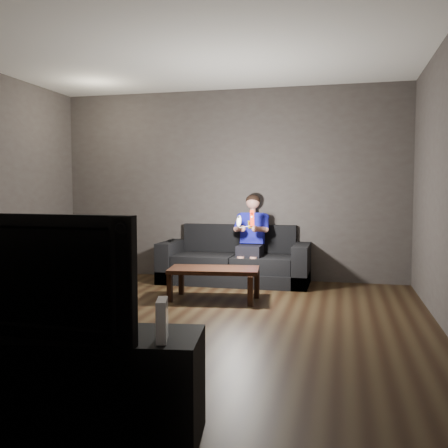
% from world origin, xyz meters
% --- Properties ---
extents(floor, '(5.00, 5.00, 0.00)m').
position_xyz_m(floor, '(0.00, 0.00, 0.00)').
color(floor, black).
rests_on(floor, ground).
extents(back_wall, '(5.00, 0.04, 2.70)m').
position_xyz_m(back_wall, '(0.00, 2.50, 1.35)').
color(back_wall, '#3F3736').
rests_on(back_wall, ground).
extents(ceiling, '(5.00, 5.00, 0.02)m').
position_xyz_m(ceiling, '(0.00, 0.00, 2.70)').
color(ceiling, silver).
rests_on(ceiling, back_wall).
extents(sofa, '(2.03, 0.88, 0.78)m').
position_xyz_m(sofa, '(0.16, 2.19, 0.26)').
color(sofa, black).
rests_on(sofa, floor).
extents(child, '(0.47, 0.58, 1.17)m').
position_xyz_m(child, '(0.39, 2.14, 0.70)').
color(child, black).
rests_on(child, sofa).
extents(wii_remote_red, '(0.07, 0.09, 0.21)m').
position_xyz_m(wii_remote_red, '(0.48, 1.69, 0.92)').
color(wii_remote_red, red).
rests_on(wii_remote_red, child).
extents(nunchuk_white, '(0.07, 0.10, 0.16)m').
position_xyz_m(nunchuk_white, '(0.31, 1.70, 0.88)').
color(nunchuk_white, white).
rests_on(nunchuk_white, child).
extents(wii_remote_black, '(0.06, 0.17, 0.03)m').
position_xyz_m(wii_remote_black, '(-0.75, 2.11, 0.57)').
color(wii_remote_black, black).
rests_on(wii_remote_black, sofa).
extents(coffee_table, '(1.09, 0.65, 0.37)m').
position_xyz_m(coffee_table, '(0.15, 1.03, 0.32)').
color(coffee_table, black).
rests_on(coffee_table, floor).
extents(media_console, '(1.59, 0.66, 0.55)m').
position_xyz_m(media_console, '(0.15, -2.27, 0.27)').
color(media_console, black).
rests_on(media_console, floor).
extents(tv, '(1.07, 0.19, 0.61)m').
position_xyz_m(tv, '(0.15, -2.27, 0.85)').
color(tv, black).
rests_on(tv, media_console).
extents(wii_console, '(0.09, 0.16, 0.20)m').
position_xyz_m(wii_console, '(0.75, -2.27, 0.65)').
color(wii_console, white).
rests_on(wii_console, media_console).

